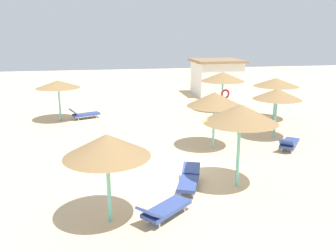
{
  "coord_description": "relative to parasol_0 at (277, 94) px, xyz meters",
  "views": [
    {
      "loc": [
        -2.89,
        -12.5,
        5.47
      ],
      "look_at": [
        0.0,
        3.0,
        1.2
      ],
      "focal_mm": 37.58,
      "sensor_mm": 36.0,
      "label": 1
    }
  ],
  "objects": [
    {
      "name": "ground_plane",
      "position": [
        -5.89,
        -3.98,
        -2.34
      ],
      "size": [
        80.0,
        80.0,
        0.0
      ],
      "primitive_type": "plane",
      "color": "beige"
    },
    {
      "name": "lounger_3",
      "position": [
        -10.05,
        6.11,
        -2.02
      ],
      "size": [
        1.98,
        1.3,
        0.74
      ],
      "color": "#33478C",
      "rests_on": "ground"
    },
    {
      "name": "beach_cabana",
      "position": [
        1.02,
        13.02,
        -0.77
      ],
      "size": [
        4.1,
        4.14,
        3.09
      ],
      "color": "white",
      "rests_on": "ground"
    },
    {
      "name": "parasol_6",
      "position": [
        1.77,
        3.59,
        0.07
      ],
      "size": [
        2.77,
        2.77,
        2.68
      ],
      "color": "#6BC6BC",
      "rests_on": "ground"
    },
    {
      "name": "parasol_2",
      "position": [
        -8.75,
        -6.99,
        0.03
      ],
      "size": [
        2.48,
        2.48,
        2.71
      ],
      "color": "#6BC6BC",
      "rests_on": "ground"
    },
    {
      "name": "lounger_0",
      "position": [
        -0.19,
        -1.88,
        -2.02
      ],
      "size": [
        1.7,
        1.85,
        0.74
      ],
      "color": "#33478C",
      "rests_on": "ground"
    },
    {
      "name": "lounger_1",
      "position": [
        -5.88,
        -5.11,
        -2.03
      ],
      "size": [
        1.27,
        2.01,
        0.65
      ],
      "color": "#33478C",
      "rests_on": "ground"
    },
    {
      "name": "parasol_3",
      "position": [
        -11.49,
        5.94,
        -0.04
      ],
      "size": [
        2.72,
        2.72,
        2.55
      ],
      "color": "#6BC6BC",
      "rests_on": "ground"
    },
    {
      "name": "parasol_7",
      "position": [
        -0.5,
        6.96,
        0.04
      ],
      "size": [
        3.05,
        3.05,
        2.72
      ],
      "color": "#6BC6BC",
      "rests_on": "ground"
    },
    {
      "name": "bench_0",
      "position": [
        0.26,
        7.14,
        -2.0
      ],
      "size": [
        0.45,
        1.51,
        0.49
      ],
      "color": "brown",
      "rests_on": "ground"
    },
    {
      "name": "parasol_5",
      "position": [
        -3.67,
        -0.98,
        0.05
      ],
      "size": [
        2.62,
        2.62,
        2.73
      ],
      "color": "#6BC6BC",
      "rests_on": "ground"
    },
    {
      "name": "lounger_2",
      "position": [
        -7.16,
        -7.13,
        -2.03
      ],
      "size": [
        1.87,
        1.71,
        0.68
      ],
      "color": "#33478C",
      "rests_on": "ground"
    },
    {
      "name": "parasol_1",
      "position": [
        -4.17,
        -5.36,
        0.38
      ],
      "size": [
        2.62,
        2.62,
        3.06
      ],
      "color": "#6BC6BC",
      "rests_on": "ground"
    },
    {
      "name": "parasol_0",
      "position": [
        0.0,
        0.0,
        0.0
      ],
      "size": [
        2.48,
        2.48,
        2.63
      ],
      "color": "#6BC6BC",
      "rests_on": "ground"
    }
  ]
}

